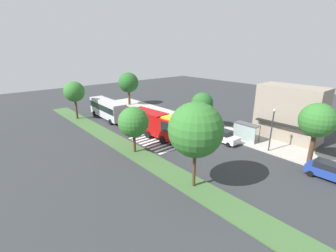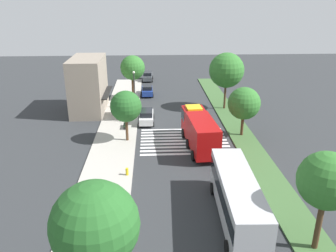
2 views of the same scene
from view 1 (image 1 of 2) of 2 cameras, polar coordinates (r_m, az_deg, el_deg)
The scene contains 19 objects.
ground_plane at distance 35.37m, azimuth 1.51°, elevation -3.10°, with size 120.00×120.00×0.00m, color #2D3033.
sidewalk at distance 40.95m, azimuth 10.01°, elevation -0.24°, with size 60.00×4.95×0.14m, color #ADA89E.
median_strip at distance 31.35m, azimuth -8.35°, elevation -6.07°, with size 60.00×3.00×0.14m, color #3D6033.
crosswalk at distance 35.96m, azimuth 0.60°, elevation -2.71°, with size 7.65×10.23×0.01m.
fire_truck at distance 35.58m, azimuth -2.95°, elevation 0.65°, with size 9.83×3.37×3.78m.
parked_car_west at distance 34.77m, azimuth 13.17°, elevation -2.35°, with size 4.70×2.10×1.81m.
parked_car_mid at distance 29.73m, azimuth 34.30°, elevation -8.90°, with size 4.24×2.09×1.79m.
transit_bus at distance 46.25m, azimuth -14.45°, elevation 4.23°, with size 10.66×3.15×3.56m.
bus_stop_shelter at distance 35.56m, azimuth 18.22°, elevation -0.69°, with size 3.50×1.40×2.46m.
bench_near_shelter at distance 38.04m, azimuth 12.95°, elevation -1.06°, with size 1.60×0.50×0.90m.
street_lamp at distance 32.60m, azimuth 23.84°, elevation -0.07°, with size 0.36×0.36×5.63m.
storefront_building at distance 38.58m, azimuth 27.31°, elevation 2.80°, with size 8.82×5.21×7.89m.
sidewalk_tree_far_west at distance 56.24m, azimuth -9.55°, elevation 10.30°, with size 4.60×4.60×7.51m.
sidewalk_tree_west at distance 39.12m, azimuth 8.26°, elevation 5.39°, with size 3.60×3.60×5.96m.
sidewalk_tree_center at distance 30.92m, azimuth 32.41°, elevation 1.06°, with size 3.89×3.89×7.12m.
median_tree_far_west at distance 47.05m, azimuth -21.75°, elevation 7.71°, with size 3.75×3.75×7.06m.
median_tree_west at distance 29.64m, azimuth -8.36°, elevation 0.90°, with size 3.87×3.87×5.95m.
median_tree_center at distance 21.39m, azimuth 6.72°, elevation -0.94°, with size 5.08×5.08×8.31m.
fire_hydrant at distance 45.49m, azimuth -0.29°, elevation 2.47°, with size 0.28×0.28×0.70m, color gold.
Camera 1 is at (24.38, -22.14, 12.91)m, focal length 25.21 mm.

